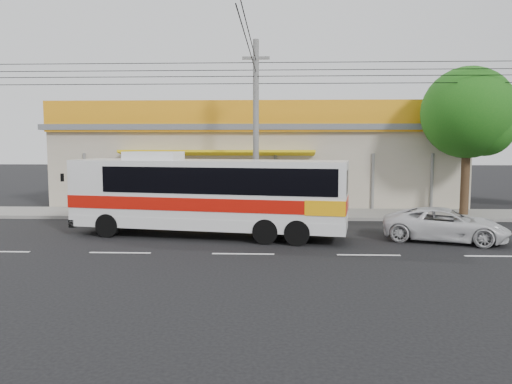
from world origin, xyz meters
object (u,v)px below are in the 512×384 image
utility_pole (256,72)px  tree_near (471,116)px  motorbike_dark (129,203)px  motorbike_red (141,200)px  white_car (445,225)px  coach_bus (212,192)px

utility_pole → tree_near: utility_pole is taller
motorbike_dark → utility_pole: size_ratio=0.05×
motorbike_red → white_car: 14.25m
utility_pole → tree_near: (10.00, 1.38, -1.87)m
motorbike_dark → white_car: size_ratio=0.42×
white_car → tree_near: bearing=-8.6°
motorbike_dark → tree_near: 16.62m
tree_near → utility_pole: bearing=-172.2°
utility_pole → tree_near: 10.27m
utility_pole → coach_bus: bearing=-111.2°
coach_bus → motorbike_red: size_ratio=5.13×
motorbike_red → motorbike_dark: size_ratio=1.15×
motorbike_red → tree_near: size_ratio=0.29×
motorbike_red → white_car: size_ratio=0.48×
motorbike_red → utility_pole: utility_pole is taller
motorbike_red → tree_near: 16.31m
motorbike_red → motorbike_dark: bearing=153.0°
coach_bus → tree_near: bearing=34.5°
coach_bus → motorbike_red: coach_bus is taller
coach_bus → tree_near: tree_near is taller
coach_bus → motorbike_dark: coach_bus is taller
white_car → tree_near: 7.71m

